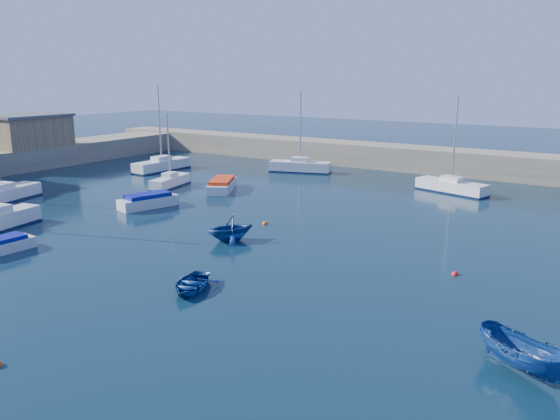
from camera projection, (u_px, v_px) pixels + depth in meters
The scene contains 15 objects.
ground at pixel (124, 340), 21.96m from camera, with size 220.00×220.00×0.00m, color #0B2232.
back_wall at pixel (448, 161), 59.36m from camera, with size 96.00×4.50×2.60m, color gray.
brick_shed_a at pixel (28, 132), 62.50m from camera, with size 6.00×8.00×3.40m, color #8A7450.
sailboat_2 at pixel (1, 195), 45.88m from camera, with size 3.40×7.34×9.27m.
sailboat_3 at pixel (170, 181), 52.12m from camera, with size 2.47×5.36×6.94m.
sailboat_4 at pixel (162, 165), 61.11m from camera, with size 2.34×7.19×9.32m.
sailboat_5 at pixel (300, 166), 60.16m from camera, with size 6.94×3.70×8.85m.
sailboat_6 at pixel (451, 186), 49.57m from camera, with size 6.79×3.61×8.59m.
motorboat_1 at pixel (148, 201), 43.99m from camera, with size 2.95×4.97×1.15m.
motorboat_2 at pixel (222, 185), 50.64m from camera, with size 4.18×5.62×1.11m.
dinghy_center at pixel (191, 284), 27.03m from camera, with size 2.23×3.12×0.65m, color navy.
dinghy_left at pixel (230, 228), 35.07m from camera, with size 2.73×3.17×1.67m, color navy.
dinghy_right at pixel (524, 355), 19.36m from camera, with size 1.41×3.75×1.45m, color navy.
buoy_1 at pixel (455, 275), 29.20m from camera, with size 0.38×0.38×0.38m, color red.
buoy_3 at pixel (265, 224), 39.17m from camera, with size 0.40×0.40×0.40m, color #EC540C.
Camera 1 is at (16.07, -13.56, 10.36)m, focal length 35.00 mm.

